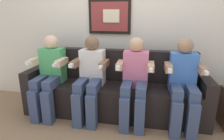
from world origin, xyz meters
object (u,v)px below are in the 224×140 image
object	(u,v)px
couch	(114,93)
person_left_center	(90,75)
person_leftmost	(49,73)
person_right_center	(135,78)
person_rightmost	(183,81)

from	to	relation	value
couch	person_left_center	distance (m)	0.45
person_leftmost	person_right_center	world-z (taller)	same
person_leftmost	person_left_center	xyz separation A→B (m)	(0.59, 0.00, 0.00)
person_right_center	person_rightmost	size ratio (longest dim) A/B	1.00
person_left_center	person_right_center	size ratio (longest dim) A/B	1.00
person_right_center	person_left_center	bearing A→B (deg)	180.00
person_right_center	couch	bearing A→B (deg)	150.14
couch	person_rightmost	bearing A→B (deg)	-10.83
person_left_center	person_right_center	world-z (taller)	same
person_leftmost	person_right_center	distance (m)	1.18
person_left_center	person_rightmost	xyz separation A→B (m)	(1.18, 0.00, 0.00)
person_rightmost	person_left_center	bearing A→B (deg)	180.00
person_left_center	person_right_center	distance (m)	0.59
person_rightmost	person_leftmost	bearing A→B (deg)	180.00
person_rightmost	couch	bearing A→B (deg)	169.17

